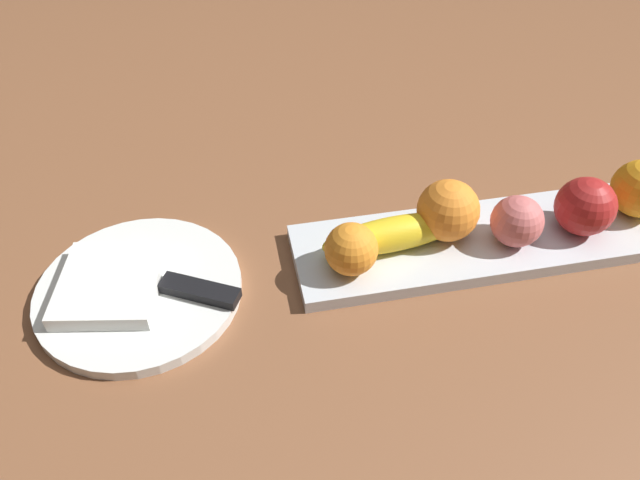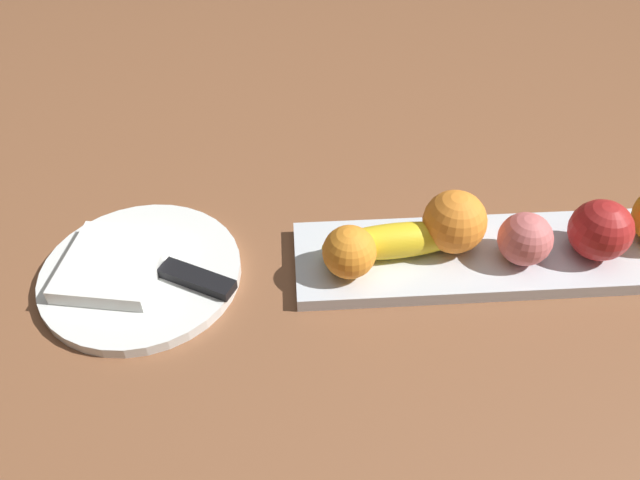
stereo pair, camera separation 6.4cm
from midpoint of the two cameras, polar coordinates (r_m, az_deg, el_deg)
The scene contains 10 objects.
ground_plane at distance 0.77m, azimuth 15.57°, elevation -0.08°, with size 2.40×2.40×0.00m, color brown.
fruit_tray at distance 0.75m, azimuth 18.56°, elevation -1.53°, with size 0.47×0.13×0.02m, color silver.
apple at distance 0.76m, azimuth 27.31°, elevation 0.74°, with size 0.07×0.07×0.07m, color #AF2221.
banana at distance 0.70m, azimuth 9.78°, elevation -0.19°, with size 0.17×0.04×0.04m, color yellow.
orange_near_apple at distance 0.71m, azimuth 15.18°, elevation 1.58°, with size 0.07×0.07×0.07m, color orange.
orange_near_banana at distance 0.66m, azimuth 5.55°, elevation -1.27°, with size 0.06×0.06×0.06m, color orange.
peach at distance 0.72m, azimuth 21.33°, elevation -0.02°, with size 0.06×0.06×0.06m, color #D56A68.
dinner_plate at distance 0.72m, azimuth -14.19°, elevation -3.17°, with size 0.23×0.23×0.01m, color white.
folded_napkin at distance 0.71m, azimuth -16.67°, elevation -2.35°, with size 0.11×0.12×0.02m, color white.
knife at distance 0.69m, azimuth -10.09°, elevation -3.44°, with size 0.17×0.10×0.01m.
Camera 2 is at (0.21, 0.53, 0.51)m, focal length 33.68 mm.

